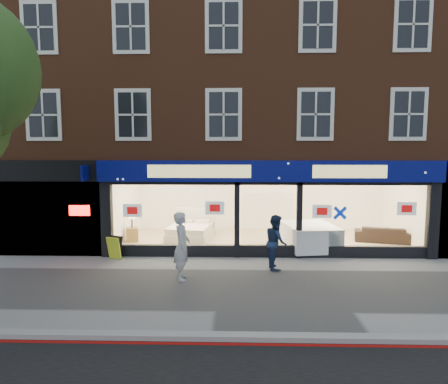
{
  "coord_description": "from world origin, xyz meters",
  "views": [
    {
      "loc": [
        -1.13,
        -10.29,
        3.7
      ],
      "look_at": [
        -1.47,
        2.5,
        2.3
      ],
      "focal_mm": 32.0,
      "sensor_mm": 36.0,
      "label": 1
    }
  ],
  "objects_px": {
    "display_bed": "(191,231)",
    "pedestrian_grey": "(182,246)",
    "sofa": "(383,234)",
    "mattress_stack": "(310,236)",
    "a_board": "(115,248)",
    "pedestrian_blue": "(276,242)"
  },
  "relations": [
    {
      "from": "display_bed",
      "to": "pedestrian_grey",
      "type": "bearing_deg",
      "value": -78.1
    },
    {
      "from": "display_bed",
      "to": "sofa",
      "type": "distance_m",
      "value": 7.49
    },
    {
      "from": "sofa",
      "to": "mattress_stack",
      "type": "bearing_deg",
      "value": 33.62
    },
    {
      "from": "mattress_stack",
      "to": "a_board",
      "type": "xyz_separation_m",
      "value": [
        -6.75,
        -1.3,
        -0.14
      ]
    },
    {
      "from": "display_bed",
      "to": "mattress_stack",
      "type": "xyz_separation_m",
      "value": [
        4.48,
        -1.34,
        0.11
      ]
    },
    {
      "from": "sofa",
      "to": "pedestrian_grey",
      "type": "relative_size",
      "value": 1.06
    },
    {
      "from": "mattress_stack",
      "to": "pedestrian_grey",
      "type": "xyz_separation_m",
      "value": [
        -4.21,
        -3.32,
        0.44
      ]
    },
    {
      "from": "display_bed",
      "to": "a_board",
      "type": "distance_m",
      "value": 3.49
    },
    {
      "from": "display_bed",
      "to": "a_board",
      "type": "xyz_separation_m",
      "value": [
        -2.27,
        -2.64,
        -0.03
      ]
    },
    {
      "from": "pedestrian_blue",
      "to": "sofa",
      "type": "bearing_deg",
      "value": -58.86
    },
    {
      "from": "sofa",
      "to": "pedestrian_blue",
      "type": "height_order",
      "value": "pedestrian_blue"
    },
    {
      "from": "a_board",
      "to": "display_bed",
      "type": "bearing_deg",
      "value": 70.61
    },
    {
      "from": "a_board",
      "to": "mattress_stack",
      "type": "bearing_deg",
      "value": 32.2
    },
    {
      "from": "display_bed",
      "to": "sofa",
      "type": "relative_size",
      "value": 1.07
    },
    {
      "from": "pedestrian_blue",
      "to": "pedestrian_grey",
      "type": "bearing_deg",
      "value": 106.67
    },
    {
      "from": "mattress_stack",
      "to": "sofa",
      "type": "xyz_separation_m",
      "value": [
        3.0,
        1.01,
        -0.12
      ]
    },
    {
      "from": "mattress_stack",
      "to": "pedestrian_grey",
      "type": "relative_size",
      "value": 1.24
    },
    {
      "from": "a_board",
      "to": "sofa",
      "type": "bearing_deg",
      "value": 34.66
    },
    {
      "from": "sofa",
      "to": "pedestrian_blue",
      "type": "relative_size",
      "value": 1.22
    },
    {
      "from": "mattress_stack",
      "to": "pedestrian_grey",
      "type": "height_order",
      "value": "pedestrian_grey"
    },
    {
      "from": "display_bed",
      "to": "a_board",
      "type": "height_order",
      "value": "display_bed"
    },
    {
      "from": "display_bed",
      "to": "pedestrian_blue",
      "type": "bearing_deg",
      "value": -41.09
    }
  ]
}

